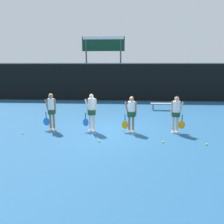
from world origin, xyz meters
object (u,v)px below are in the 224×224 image
Objects in this scene: bench_courtside at (164,104)px; player_2 at (131,112)px; tennis_ball_2 at (99,141)px; tennis_ball_4 at (163,142)px; scoreboard at (103,50)px; tennis_ball_0 at (53,124)px; tennis_ball_3 at (207,144)px; player_1 at (91,109)px; tennis_ball_1 at (123,130)px; tennis_ball_6 at (23,133)px; player_0 at (51,109)px; player_3 at (176,111)px.

bench_courtside is 5.77m from player_2.
tennis_ball_4 is at bearing 1.13° from tennis_ball_2.
tennis_ball_0 is at bearing -99.83° from scoreboard.
bench_courtside is at bearing 94.65° from tennis_ball_3.
tennis_ball_0 is (-2.26, 1.14, -1.02)m from player_1.
tennis_ball_6 is at bearing -170.37° from tennis_ball_1.
tennis_ball_2 is (2.41, -1.46, -1.01)m from player_0.
player_3 reaches higher than player_2.
bench_courtside is at bearing 38.91° from tennis_ball_6.
scoreboard is 11.84m from player_2.
player_0 is 0.99× the size of player_1.
tennis_ball_1 is at bearing -79.70° from scoreboard.
tennis_ball_6 is (-4.48, -0.76, -0.00)m from tennis_ball_1.
bench_courtside is 5.24m from player_3.
tennis_ball_4 is (2.59, 0.05, 0.00)m from tennis_ball_2.
tennis_ball_1 is 2.24m from tennis_ball_4.
bench_courtside is 6.77m from tennis_ball_3.
player_3 is 6.99m from tennis_ball_6.
player_2 is at bearing -114.92° from bench_courtside.
tennis_ball_0 is at bearing 137.45° from tennis_ball_2.
player_3 reaches higher than tennis_ball_4.
scoreboard is 3.13× the size of player_1.
tennis_ball_3 is at bearing -6.65° from tennis_ball_6.
player_1 is 3.26m from tennis_ball_6.
tennis_ball_4 is (-1.10, -6.59, -0.37)m from bench_courtside.
scoreboard is 14.33m from tennis_ball_3.
player_3 is 2.60m from tennis_ball_1.
player_0 is at bearing 166.79° from tennis_ball_3.
bench_courtside is at bearing 80.52° from tennis_ball_4.
tennis_ball_1 is at bearing -14.71° from tennis_ball_0.
tennis_ball_4 is (-1.65, 0.15, 0.00)m from tennis_ball_3.
player_2 is 23.69× the size of tennis_ball_4.
tennis_ball_1 is (-2.41, 0.13, -0.97)m from player_3.
player_2 is at bearing -0.12° from player_0.
player_3 is 1.85m from tennis_ball_4.
player_0 is 25.14× the size of tennis_ball_4.
player_3 is (5.76, -0.02, -0.04)m from player_0.
player_0 is 5.29m from tennis_ball_4.
tennis_ball_0 is 5.90m from tennis_ball_4.
bench_courtside is 24.94× the size of tennis_ball_4.
player_2 reaches higher than bench_courtside.
player_1 is 26.80× the size of tennis_ball_6.
scoreboard reaches higher than tennis_ball_4.
bench_courtside is at bearing 60.92° from tennis_ball_2.
player_1 is at bearing -1.16° from player_0.
player_3 reaches higher than bench_courtside.
scoreboard is 11.93m from tennis_ball_1.
tennis_ball_0 is (-4.09, 1.14, -0.94)m from player_2.
player_3 is at bearing -2.98° from tennis_ball_1.
scoreboard reaches higher than player_1.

